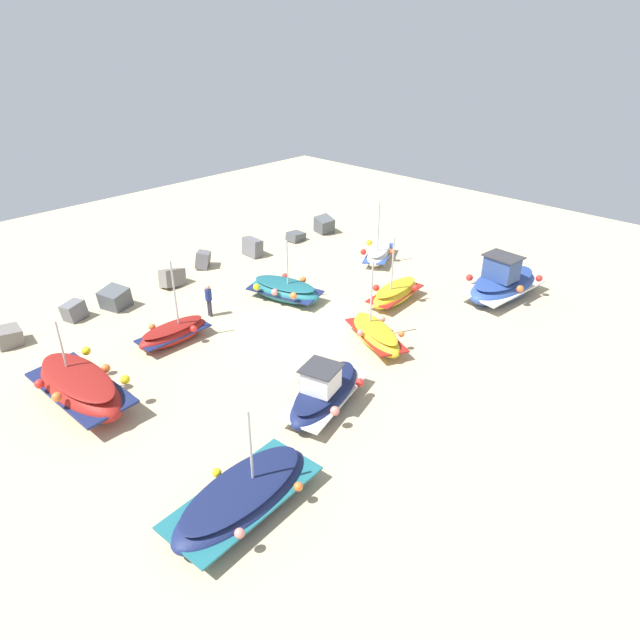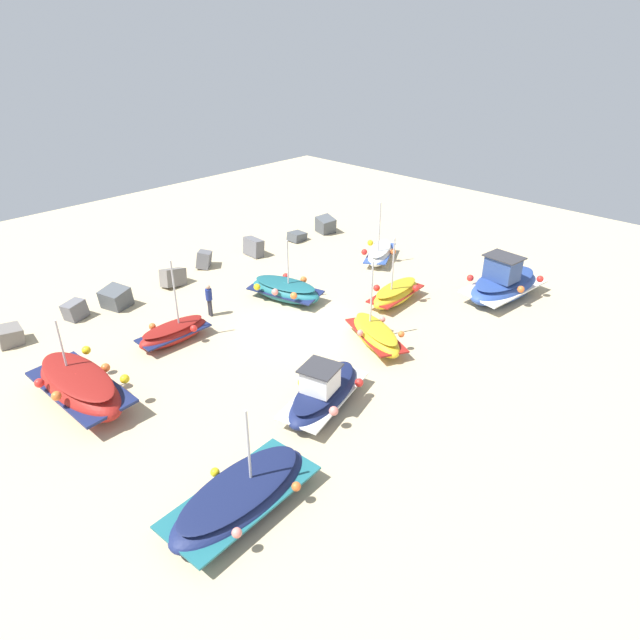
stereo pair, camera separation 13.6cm
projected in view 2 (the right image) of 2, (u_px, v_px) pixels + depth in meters
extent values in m
plane|color=#C6B289|center=(305.00, 326.00, 26.26)|extent=(53.15, 53.15, 0.00)
ellipsoid|color=#1E6670|center=(285.00, 291.00, 28.58)|extent=(2.45, 4.19, 1.06)
cube|color=navy|center=(285.00, 290.00, 28.56)|extent=(2.42, 4.04, 0.19)
ellipsoid|color=#1A565F|center=(285.00, 284.00, 28.39)|extent=(2.11, 3.68, 0.25)
cylinder|color=#B7B7BC|center=(288.00, 262.00, 27.73)|extent=(0.08, 0.08, 2.27)
sphere|color=orange|center=(294.00, 296.00, 27.24)|extent=(0.34, 0.34, 0.34)
sphere|color=orange|center=(304.00, 280.00, 28.82)|extent=(0.34, 0.34, 0.34)
sphere|color=#EA7F75|center=(275.00, 292.00, 27.76)|extent=(0.34, 0.34, 0.34)
sphere|color=red|center=(286.00, 276.00, 29.34)|extent=(0.34, 0.34, 0.34)
sphere|color=yellow|center=(257.00, 287.00, 28.24)|extent=(0.34, 0.34, 0.34)
ellipsoid|color=#2D4C9E|center=(504.00, 287.00, 28.77)|extent=(5.20, 2.61, 1.28)
cube|color=white|center=(504.00, 286.00, 28.75)|extent=(5.00, 2.60, 0.24)
ellipsoid|color=navy|center=(505.00, 279.00, 28.55)|extent=(4.57, 2.24, 0.31)
cube|color=#2D4784|center=(503.00, 268.00, 27.99)|extent=(1.28, 1.61, 1.17)
cube|color=#333338|center=(504.00, 257.00, 27.70)|extent=(1.49, 1.86, 0.06)
sphere|color=red|center=(540.00, 279.00, 28.52)|extent=(0.35, 0.35, 0.35)
sphere|color=orange|center=(490.00, 270.00, 29.61)|extent=(0.35, 0.35, 0.35)
sphere|color=orange|center=(521.00, 289.00, 27.53)|extent=(0.35, 0.35, 0.35)
sphere|color=red|center=(470.00, 278.00, 28.57)|extent=(0.35, 0.35, 0.35)
ellipsoid|color=gold|center=(396.00, 294.00, 28.28)|extent=(3.70, 1.54, 0.91)
cube|color=maroon|center=(396.00, 294.00, 28.26)|extent=(3.56, 1.57, 0.08)
ellipsoid|color=gold|center=(396.00, 287.00, 28.11)|extent=(3.26, 1.35, 0.15)
cylinder|color=#B7B7BC|center=(393.00, 264.00, 27.14)|extent=(0.08, 0.08, 2.65)
sphere|color=red|center=(377.00, 288.00, 28.11)|extent=(0.34, 0.34, 0.34)
sphere|color=red|center=(416.00, 288.00, 28.14)|extent=(0.34, 0.34, 0.34)
ellipsoid|color=maroon|center=(80.00, 388.00, 20.73)|extent=(2.10, 5.11, 1.39)
cube|color=navy|center=(80.00, 387.00, 20.70)|extent=(2.11, 4.91, 0.19)
ellipsoid|color=maroon|center=(77.00, 376.00, 20.47)|extent=(1.80, 4.49, 0.28)
cylinder|color=#B7B7BC|center=(61.00, 343.00, 20.43)|extent=(0.08, 0.08, 1.90)
sphere|color=yellow|center=(86.00, 350.00, 22.01)|extent=(0.34, 0.34, 0.34)
sphere|color=red|center=(39.00, 383.00, 20.23)|extent=(0.34, 0.34, 0.34)
sphere|color=orange|center=(106.00, 368.00, 21.26)|extent=(0.34, 0.34, 0.34)
sphere|color=orange|center=(56.00, 396.00, 19.33)|extent=(0.34, 0.34, 0.34)
sphere|color=yellow|center=(125.00, 379.00, 20.35)|extent=(0.34, 0.34, 0.34)
ellipsoid|color=navy|center=(241.00, 497.00, 16.26)|extent=(5.09, 2.35, 0.92)
cube|color=#1E6670|center=(241.00, 496.00, 16.24)|extent=(4.89, 2.41, 0.09)
ellipsoid|color=#151E45|center=(240.00, 487.00, 16.08)|extent=(4.48, 2.06, 0.16)
cylinder|color=#B7B7BC|center=(248.00, 445.00, 15.77)|extent=(0.08, 0.08, 2.40)
sphere|color=orange|center=(296.00, 486.00, 16.30)|extent=(0.28, 0.28, 0.28)
sphere|color=yellow|center=(215.00, 472.00, 16.76)|extent=(0.28, 0.28, 0.28)
sphere|color=#EA7F75|center=(237.00, 533.00, 14.68)|extent=(0.28, 0.28, 0.28)
ellipsoid|color=white|center=(380.00, 254.00, 33.30)|extent=(3.84, 2.85, 0.88)
cube|color=#2D4C9E|center=(380.00, 253.00, 33.28)|extent=(3.71, 2.79, 0.14)
ellipsoid|color=beige|center=(380.00, 248.00, 33.14)|extent=(3.36, 2.48, 0.19)
cylinder|color=#B7B7BC|center=(379.00, 227.00, 31.91)|extent=(0.08, 0.08, 2.86)
sphere|color=red|center=(364.00, 252.00, 32.61)|extent=(0.35, 0.35, 0.35)
sphere|color=orange|center=(393.00, 252.00, 33.00)|extent=(0.35, 0.35, 0.35)
sphere|color=yellow|center=(370.00, 243.00, 34.07)|extent=(0.35, 0.35, 0.35)
ellipsoid|color=navy|center=(324.00, 395.00, 20.65)|extent=(4.65, 2.71, 0.98)
cube|color=white|center=(324.00, 394.00, 20.63)|extent=(4.49, 2.70, 0.13)
ellipsoid|color=#151E45|center=(324.00, 387.00, 20.47)|extent=(4.08, 2.36, 0.20)
cube|color=white|center=(320.00, 379.00, 20.00)|extent=(1.35, 1.35, 0.88)
cube|color=#333338|center=(320.00, 368.00, 19.78)|extent=(1.57, 1.56, 0.06)
sphere|color=red|center=(359.00, 383.00, 20.92)|extent=(0.33, 0.33, 0.33)
sphere|color=yellow|center=(302.00, 383.00, 20.93)|extent=(0.33, 0.33, 0.33)
sphere|color=#EA7F75|center=(334.00, 411.00, 19.32)|extent=(0.33, 0.33, 0.33)
ellipsoid|color=maroon|center=(174.00, 334.00, 24.81)|extent=(3.36, 1.24, 0.84)
cube|color=navy|center=(174.00, 333.00, 24.79)|extent=(3.23, 1.29, 0.07)
ellipsoid|color=maroon|center=(173.00, 327.00, 24.65)|extent=(2.96, 1.09, 0.14)
cylinder|color=#B7B7BC|center=(175.00, 293.00, 24.12)|extent=(0.08, 0.08, 2.96)
sphere|color=red|center=(194.00, 328.00, 24.59)|extent=(0.31, 0.31, 0.31)
sphere|color=orange|center=(152.00, 327.00, 24.75)|extent=(0.31, 0.31, 0.31)
ellipsoid|color=gold|center=(376.00, 336.00, 24.57)|extent=(2.72, 3.90, 0.93)
cube|color=maroon|center=(376.00, 335.00, 24.55)|extent=(2.68, 3.78, 0.12)
ellipsoid|color=gold|center=(376.00, 329.00, 24.40)|extent=(2.37, 3.42, 0.19)
cylinder|color=#B7B7BC|center=(372.00, 292.00, 24.17)|extent=(0.08, 0.08, 2.84)
sphere|color=#EA7F75|center=(382.00, 319.00, 25.41)|extent=(0.28, 0.28, 0.28)
sphere|color=#EA7F75|center=(360.00, 333.00, 24.17)|extent=(0.28, 0.28, 0.28)
sphere|color=orange|center=(401.00, 334.00, 23.94)|extent=(0.28, 0.28, 0.28)
cylinder|color=#2D2D38|center=(211.00, 308.00, 26.98)|extent=(0.14, 0.14, 0.86)
cylinder|color=#2D2D38|center=(209.00, 307.00, 27.08)|extent=(0.14, 0.14, 0.86)
cylinder|color=navy|center=(209.00, 294.00, 26.70)|extent=(0.32, 0.32, 0.55)
sphere|color=tan|center=(208.00, 287.00, 26.52)|extent=(0.22, 0.22, 0.22)
cube|color=slate|center=(10.00, 336.00, 24.69)|extent=(1.16, 1.19, 0.93)
cube|color=slate|center=(75.00, 310.00, 26.78)|extent=(1.22, 1.01, 0.98)
cube|color=#4C5156|center=(116.00, 298.00, 27.82)|extent=(1.53, 1.55, 1.19)
cube|color=slate|center=(173.00, 277.00, 30.11)|extent=(1.47, 0.97, 1.27)
cube|color=slate|center=(204.00, 259.00, 32.37)|extent=(1.37, 1.23, 1.15)
cube|color=slate|center=(254.00, 247.00, 33.98)|extent=(0.79, 1.37, 1.10)
cube|color=#4C5156|center=(297.00, 236.00, 36.36)|extent=(1.15, 0.95, 0.69)
cube|color=#4C5156|center=(326.00, 225.00, 37.60)|extent=(1.36, 1.45, 1.31)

